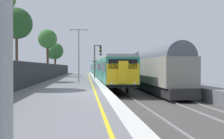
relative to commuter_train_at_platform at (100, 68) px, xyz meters
The scene contains 10 objects.
ground 35.22m from the commuter_train_at_platform, 89.11° to the right, with size 17.40×110.00×1.21m.
commuter_train_at_platform is the anchor object (origin of this frame).
freight_train_adjacent_track 13.95m from the commuter_train_at_platform, 73.32° to the right, with size 2.60×40.13×4.48m.
signal_gantry 15.27m from the commuter_train_at_platform, 95.53° to the right, with size 1.10×0.24×4.71m.
speed_limit_sign 18.60m from the commuter_train_at_platform, 95.70° to the right, with size 0.59×0.08×2.61m.
platform_lamp_mid 25.20m from the commuter_train_at_platform, 98.51° to the right, with size 2.00×0.20×5.47m.
platform_back_fence 35.97m from the commuter_train_at_platform, 102.11° to the right, with size 0.07×99.00×2.00m.
background_tree_centre 25.08m from the commuter_train_at_platform, 115.11° to the right, with size 3.40×3.40×8.04m.
background_tree_right 10.53m from the commuter_train_at_platform, 164.11° to the left, with size 3.52×3.62×6.67m.
background_tree_back 13.51m from the commuter_train_at_platform, 137.19° to the right, with size 3.10×3.10×7.76m.
Camera 1 is at (-0.95, -14.95, 1.59)m, focal length 39.52 mm.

